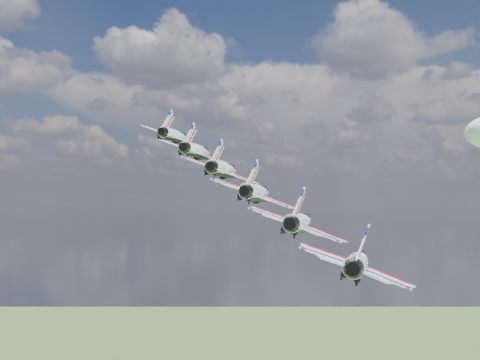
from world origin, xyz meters
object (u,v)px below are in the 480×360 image
at_px(jet_0, 176,136).
at_px(jet_4, 301,222).
at_px(jet_1, 198,151).
at_px(jet_5, 358,262).
at_px(jet_2, 224,169).
at_px(jet_3, 258,192).

distance_m(jet_0, jet_4, 42.42).
distance_m(jet_1, jet_5, 42.42).
height_order(jet_0, jet_4, jet_0).
xyz_separation_m(jet_1, jet_4, (22.10, -20.96, -9.18)).
relative_size(jet_1, jet_4, 1.00).
bearing_deg(jet_5, jet_1, 126.19).
distance_m(jet_0, jet_2, 21.21).
distance_m(jet_0, jet_3, 31.81).
relative_size(jet_2, jet_5, 1.00).
relative_size(jet_4, jet_5, 1.00).
relative_size(jet_1, jet_3, 1.00).
height_order(jet_1, jet_5, jet_1).
height_order(jet_1, jet_2, jet_1).
relative_size(jet_0, jet_4, 1.00).
xyz_separation_m(jet_3, jet_4, (7.37, -6.99, -3.06)).
bearing_deg(jet_5, jet_2, 126.19).
height_order(jet_2, jet_4, jet_2).
distance_m(jet_4, jet_5, 10.60).
xyz_separation_m(jet_0, jet_1, (7.37, -6.99, -3.06)).
xyz_separation_m(jet_2, jet_4, (14.74, -13.97, -6.12)).
distance_m(jet_1, jet_3, 21.21).
xyz_separation_m(jet_2, jet_3, (7.37, -6.99, -3.06)).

